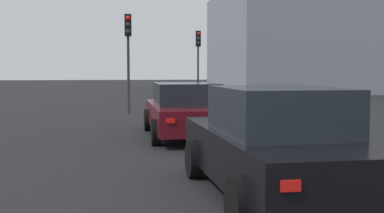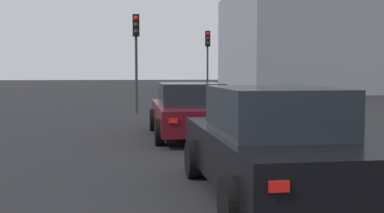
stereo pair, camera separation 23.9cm
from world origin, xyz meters
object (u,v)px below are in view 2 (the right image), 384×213
Objects in this scene: car_maroon_left_lead at (189,111)px; traffic_light_near_right at (136,42)px; traffic_light_near_left at (208,50)px; car_black_left_second at (271,145)px.

traffic_light_near_right reaches higher than car_maroon_left_lead.
traffic_light_near_right reaches higher than traffic_light_near_left.
traffic_light_near_left is at bearing 151.70° from traffic_light_near_right.
car_maroon_left_lead is 15.47m from traffic_light_near_left.
car_black_left_second is at bearing -176.78° from car_maroon_left_lead.
car_black_left_second is 1.12× the size of traffic_light_near_right.
car_black_left_second is 1.13× the size of traffic_light_near_left.
car_maroon_left_lead is 6.40m from car_black_left_second.
car_black_left_second is 13.98m from traffic_light_near_right.
car_maroon_left_lead is 7.76m from traffic_light_near_right.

